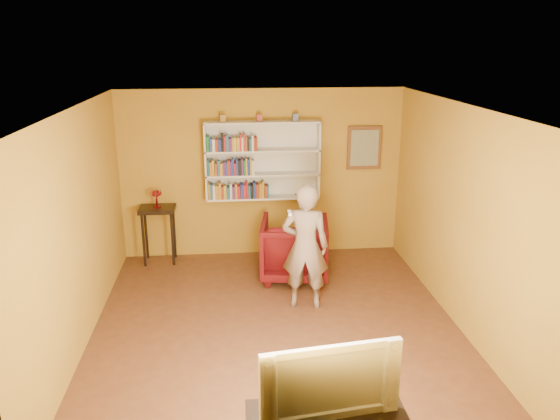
# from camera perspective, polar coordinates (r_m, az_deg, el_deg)

# --- Properties ---
(room_shell) EXTENTS (5.30, 5.80, 2.88)m
(room_shell) POSITION_cam_1_polar(r_m,az_deg,el_deg) (6.51, -0.40, -4.24)
(room_shell) COLOR #4F2C19
(room_shell) RESTS_ON ground
(bookshelf) EXTENTS (1.80, 0.29, 1.23)m
(bookshelf) POSITION_cam_1_polar(r_m,az_deg,el_deg) (8.65, -1.87, 5.24)
(bookshelf) COLOR silver
(bookshelf) RESTS_ON room_shell
(books_row_lower) EXTENTS (0.95, 0.19, 0.27)m
(books_row_lower) POSITION_cam_1_polar(r_m,az_deg,el_deg) (8.64, -4.37, 2.01)
(books_row_lower) COLOR #AF7923
(books_row_lower) RESTS_ON bookshelf
(books_row_middle) EXTENTS (0.72, 0.19, 0.27)m
(books_row_middle) POSITION_cam_1_polar(r_m,az_deg,el_deg) (8.55, -5.07, 4.46)
(books_row_middle) COLOR #225E7F
(books_row_middle) RESTS_ON bookshelf
(books_row_upper) EXTENTS (0.78, 0.19, 0.27)m
(books_row_upper) POSITION_cam_1_polar(r_m,az_deg,el_deg) (8.47, -5.07, 6.92)
(books_row_upper) COLOR #16642B
(books_row_upper) RESTS_ON bookshelf
(ornament_left) EXTENTS (0.08, 0.08, 0.11)m
(ornament_left) POSITION_cam_1_polar(r_m,az_deg,el_deg) (8.46, -5.98, 9.53)
(ornament_left) COLOR olive
(ornament_left) RESTS_ON bookshelf
(ornament_centre) EXTENTS (0.08, 0.08, 0.11)m
(ornament_centre) POSITION_cam_1_polar(r_m,az_deg,el_deg) (8.47, -2.18, 9.61)
(ornament_centre) COLOR maroon
(ornament_centre) RESTS_ON bookshelf
(ornament_right) EXTENTS (0.08, 0.08, 0.12)m
(ornament_right) POSITION_cam_1_polar(r_m,az_deg,el_deg) (8.52, 1.62, 9.68)
(ornament_right) COLOR #4E5C82
(ornament_right) RESTS_ON bookshelf
(framed_painting) EXTENTS (0.55, 0.05, 0.70)m
(framed_painting) POSITION_cam_1_polar(r_m,az_deg,el_deg) (8.92, 8.80, 6.44)
(framed_painting) COLOR brown
(framed_painting) RESTS_ON room_shell
(console_table) EXTENTS (0.56, 0.43, 0.91)m
(console_table) POSITION_cam_1_polar(r_m,az_deg,el_deg) (8.77, -12.65, -0.70)
(console_table) COLOR black
(console_table) RESTS_ON ground
(ruby_lustre) EXTENTS (0.17, 0.17, 0.28)m
(ruby_lustre) POSITION_cam_1_polar(r_m,az_deg,el_deg) (8.67, -12.80, 1.54)
(ruby_lustre) COLOR maroon
(ruby_lustre) RESTS_ON console_table
(armchair) EXTENTS (1.10, 1.12, 0.90)m
(armchair) POSITION_cam_1_polar(r_m,az_deg,el_deg) (8.11, 1.51, -4.04)
(armchair) COLOR #40040A
(armchair) RESTS_ON ground
(person) EXTENTS (0.68, 0.51, 1.68)m
(person) POSITION_cam_1_polar(r_m,az_deg,el_deg) (7.11, 2.65, -3.86)
(person) COLOR #7B675A
(person) RESTS_ON ground
(game_remote) EXTENTS (0.04, 0.15, 0.04)m
(game_remote) POSITION_cam_1_polar(r_m,az_deg,el_deg) (6.67, 1.00, -0.30)
(game_remote) COLOR white
(game_remote) RESTS_ON person
(television) EXTENTS (1.17, 0.30, 0.67)m
(television) POSITION_cam_1_polar(r_m,az_deg,el_deg) (4.65, 4.89, -16.80)
(television) COLOR black
(television) RESTS_ON tv_cabinet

